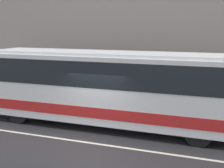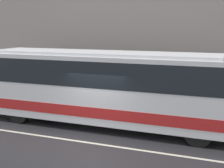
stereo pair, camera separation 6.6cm
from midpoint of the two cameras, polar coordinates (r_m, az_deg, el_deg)
name	(u,v)px [view 2 (the right image)]	position (r m, az deg, el deg)	size (l,w,h in m)	color
ground_plane	(86,142)	(12.17, -4.58, -10.60)	(60.00, 60.00, 0.00)	#262628
sidewalk	(128,108)	(16.78, 3.14, -4.33)	(60.00, 2.44, 0.17)	gray
building_facade	(137,5)	(17.56, 4.73, 14.14)	(60.00, 0.35, 11.41)	gray
lane_stripe	(86,142)	(12.17, -4.58, -10.58)	(54.00, 0.14, 0.01)	beige
transit_bus	(100,84)	(13.79, -2.01, -0.04)	(11.99, 2.58, 3.29)	silver
pedestrian_waiting	(103,88)	(17.71, -1.60, -0.74)	(0.36, 0.36, 1.62)	maroon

